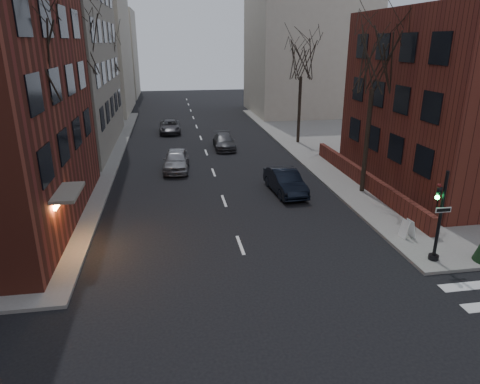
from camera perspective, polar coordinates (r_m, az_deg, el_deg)
name	(u,v)px	position (r m, az deg, el deg)	size (l,w,h in m)	color
building_right_brick	(476,100)	(31.84, 28.95, 10.64)	(12.00, 14.00, 11.00)	#5C241A
low_wall_right	(363,178)	(29.05, 16.09, 1.81)	(0.35, 16.00, 1.00)	#5C241A
building_distant_la	(70,42)	(62.10, -21.69, 18.12)	(14.00, 16.00, 18.00)	beige
building_distant_ra	(307,50)	(58.76, 8.86, 18.21)	(14.00, 14.00, 16.00)	beige
building_distant_lb	(105,54)	(78.60, -17.53, 17.12)	(10.00, 12.00, 14.00)	beige
traffic_signal	(438,222)	(19.84, 24.90, -3.66)	(0.76, 0.44, 4.00)	black
tree_left_a	(25,57)	(20.77, -26.75, 15.80)	(4.18, 4.18, 10.26)	#2D231C
tree_left_b	(78,44)	(32.45, -20.79, 17.99)	(4.40, 4.40, 10.80)	#2D231C
tree_left_c	(106,52)	(46.31, -17.44, 17.34)	(3.96, 3.96, 9.72)	#2D231C
tree_right_a	(375,61)	(26.69, 17.53, 16.35)	(3.96, 3.96, 9.72)	#2D231C
tree_right_b	(302,59)	(39.75, 8.21, 17.13)	(3.74, 3.74, 9.18)	#2D231C
streetlamp_near	(85,123)	(28.82, -19.92, 8.64)	(0.36, 0.36, 6.28)	black
streetlamp_far	(118,89)	(48.45, -15.96, 13.02)	(0.36, 0.36, 6.28)	black
parked_sedan	(285,181)	(27.04, 6.05, 1.40)	(1.59, 4.56, 1.50)	black
car_lane_silver	(176,160)	(32.07, -8.50, 4.23)	(1.82, 4.53, 1.54)	gray
car_lane_gray	(224,142)	(38.34, -2.14, 6.74)	(1.80, 4.42, 1.28)	#3B3B3F
car_lane_far	(170,127)	(45.75, -9.32, 8.60)	(2.13, 4.63, 1.29)	#3B3A3E
sandwich_board	(408,229)	(22.09, 21.44, -4.56)	(0.40, 0.56, 0.90)	white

